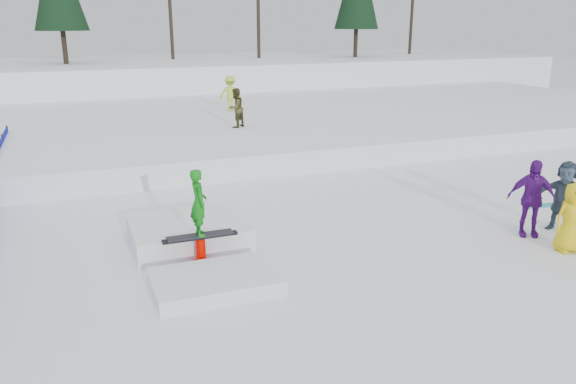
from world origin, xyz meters
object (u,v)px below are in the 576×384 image
object	(u,v)px
walker_ygreen	(230,93)
spectator_yellow	(571,218)
spectator_dark	(564,196)
walker_olive	(236,108)
jib_rail_feature	(195,242)
spectator_purple	(531,198)

from	to	relation	value
walker_ygreen	spectator_yellow	world-z (taller)	walker_ygreen
spectator_dark	walker_olive	bearing A→B (deg)	168.14
spectator_dark	jib_rail_feature	xyz separation A→B (m)	(-8.80, 1.78, -0.58)
walker_olive	spectator_yellow	world-z (taller)	walker_olive
walker_olive	walker_ygreen	distance (m)	4.40
walker_ygreen	spectator_purple	distance (m)	16.80
walker_ygreen	walker_olive	bearing A→B (deg)	105.86
walker_olive	spectator_dark	bearing A→B (deg)	75.64
spectator_yellow	spectator_dark	distance (m)	1.42
jib_rail_feature	walker_olive	bearing A→B (deg)	68.97
spectator_dark	jib_rail_feature	world-z (taller)	jib_rail_feature
spectator_purple	spectator_yellow	world-z (taller)	spectator_purple
walker_olive	spectator_purple	world-z (taller)	walker_olive
walker_olive	spectator_purple	xyz separation A→B (m)	(3.74, -12.26, -0.65)
spectator_purple	jib_rail_feature	world-z (taller)	jib_rail_feature
walker_ygreen	spectator_dark	size ratio (longest dim) A/B	0.95
walker_olive	spectator_purple	bearing A→B (deg)	71.40
spectator_purple	spectator_yellow	bearing A→B (deg)	-54.90
spectator_purple	jib_rail_feature	xyz separation A→B (m)	(-7.77, 1.76, -0.64)
spectator_purple	spectator_yellow	size ratio (longest dim) A/B	1.18
spectator_yellow	spectator_purple	bearing A→B (deg)	106.34
walker_olive	spectator_dark	size ratio (longest dim) A/B	0.90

